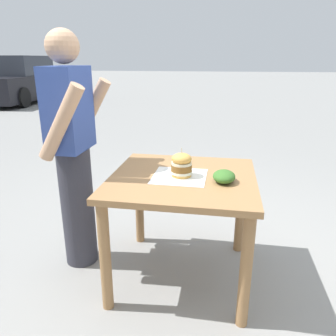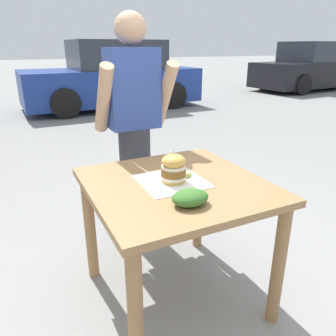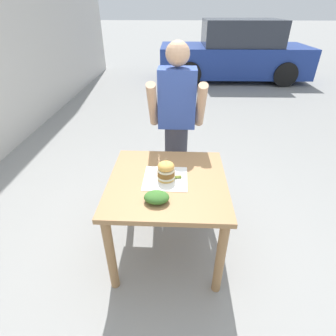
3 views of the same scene
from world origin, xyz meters
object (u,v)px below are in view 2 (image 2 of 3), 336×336
object	(u,v)px
parked_car_mid_block	(113,78)
parked_car_far_end	(311,68)
pickle_spear	(185,176)
patio_table	(176,204)
side_salad	(190,198)
sandwich	(174,168)
diner_across_table	(134,129)

from	to	relation	value
parked_car_mid_block	parked_car_far_end	bearing A→B (deg)	3.36
pickle_spear	patio_table	bearing A→B (deg)	-160.03
side_salad	parked_car_mid_block	world-z (taller)	parked_car_mid_block
sandwich	side_salad	world-z (taller)	sandwich
sandwich	side_salad	bearing A→B (deg)	-100.78
side_salad	diner_across_table	distance (m)	1.07
pickle_spear	sandwich	bearing A→B (deg)	-168.65
diner_across_table	parked_car_mid_block	bearing A→B (deg)	74.54
patio_table	parked_car_far_end	size ratio (longest dim) A/B	0.22
patio_table	diner_across_table	size ratio (longest dim) A/B	0.56
pickle_spear	diner_across_table	size ratio (longest dim) A/B	0.05
sandwich	patio_table	bearing A→B (deg)	-37.49
sandwich	parked_car_far_end	distance (m)	11.37
pickle_spear	side_salad	bearing A→B (deg)	-114.20
patio_table	pickle_spear	world-z (taller)	pickle_spear
diner_across_table	parked_car_mid_block	world-z (taller)	diner_across_table
sandwich	parked_car_mid_block	xyz separation A→B (m)	(1.68, 6.60, -0.13)
sandwich	side_salad	distance (m)	0.28
sandwich	pickle_spear	distance (m)	0.10
patio_table	parked_car_mid_block	bearing A→B (deg)	75.86
pickle_spear	parked_car_mid_block	bearing A→B (deg)	76.36
parked_car_far_end	patio_table	bearing A→B (deg)	-141.78
patio_table	parked_car_mid_block	world-z (taller)	parked_car_mid_block
pickle_spear	parked_car_mid_block	xyz separation A→B (m)	(1.60, 6.58, -0.06)
parked_car_far_end	sandwich	bearing A→B (deg)	-141.85
sandwich	side_salad	size ratio (longest dim) A/B	1.06
parked_car_mid_block	parked_car_far_end	size ratio (longest dim) A/B	0.98
sandwich	pickle_spear	world-z (taller)	sandwich
parked_car_mid_block	patio_table	bearing A→B (deg)	-104.14
side_salad	parked_car_far_end	distance (m)	11.59
diner_across_table	parked_car_far_end	world-z (taller)	diner_across_table
sandwich	diner_across_table	world-z (taller)	diner_across_table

